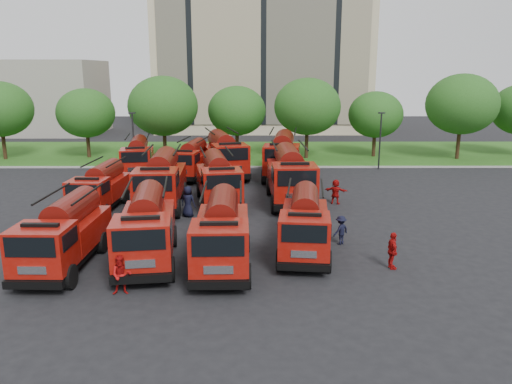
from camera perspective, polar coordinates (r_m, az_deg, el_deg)
ground at (r=28.44m, az=-1.72°, el=-4.12°), size 140.00×140.00×0.00m
lawn at (r=53.76m, az=-1.02°, el=4.50°), size 70.00×16.00×0.12m
curb at (r=45.78m, az=-1.15°, el=2.88°), size 70.00×0.30×0.14m
apartment_building at (r=75.09m, az=0.77°, el=16.67°), size 30.00×14.18×25.00m
side_building at (r=77.50m, az=-23.97°, el=9.87°), size 18.00×12.00×10.00m
tree_0 at (r=55.06m, az=-27.25°, el=8.42°), size 6.30×6.30×7.70m
tree_1 at (r=52.94m, az=-18.88°, el=8.53°), size 5.71×5.71×6.98m
tree_2 at (r=49.44m, az=-10.56°, el=9.64°), size 6.72×6.72×8.22m
tree_3 at (r=51.24m, az=-2.20°, el=9.25°), size 5.88×5.88×7.19m
tree_4 at (r=49.95m, az=5.90°, el=9.68°), size 6.55×6.55×8.01m
tree_5 at (r=52.19m, az=13.51°, el=8.59°), size 5.46×5.46×6.68m
tree_6 at (r=53.16m, az=22.48°, el=9.26°), size 6.89×6.89×8.42m
lamp_post_0 at (r=45.91m, az=-13.84°, el=6.08°), size 0.60×0.25×5.11m
lamp_post_1 at (r=46.03m, az=14.01°, el=6.09°), size 0.60×0.25×5.11m
fire_truck_0 at (r=24.21m, az=-21.04°, el=-4.45°), size 2.62×6.83×3.08m
fire_truck_1 at (r=23.75m, az=-12.42°, el=-3.98°), size 3.36×7.36×3.23m
fire_truck_2 at (r=22.70m, az=-3.93°, el=-4.62°), size 2.69×7.01×3.16m
fire_truck_3 at (r=24.36m, az=5.59°, el=-3.57°), size 2.97×6.76×2.98m
fire_truck_4 at (r=33.25m, az=-17.32°, el=0.49°), size 2.60×6.44×2.88m
fire_truck_5 at (r=33.01m, az=-10.77°, el=1.33°), size 3.14×7.81×3.50m
fire_truck_6 at (r=33.43m, az=-4.36°, el=1.48°), size 3.66×7.46×3.25m
fire_truck_7 at (r=33.65m, az=3.92°, el=1.89°), size 3.14×8.04×3.62m
fire_truck_8 at (r=43.36m, az=-13.34°, el=3.91°), size 3.38×7.15×3.13m
fire_truck_9 at (r=41.81m, az=-7.45°, el=3.70°), size 3.14×6.77×2.97m
fire_truck_10 at (r=42.15m, az=-3.67°, el=4.29°), size 4.54×8.29×3.59m
fire_truck_11 at (r=41.55m, az=3.06°, el=4.20°), size 3.58×8.22×3.63m
firefighter_0 at (r=23.16m, az=6.60°, el=-8.49°), size 0.88×0.87×1.96m
firefighter_1 at (r=21.11m, az=-14.98°, el=-11.19°), size 0.83×0.51×1.63m
firefighter_2 at (r=23.62m, az=15.20°, el=-8.45°), size 0.64×1.04×1.72m
firefighter_3 at (r=26.23m, az=9.60°, el=-5.88°), size 1.08×1.01×1.51m
firefighter_4 at (r=30.85m, az=-7.73°, el=-2.80°), size 1.09×0.91×1.91m
firefighter_5 at (r=33.88m, az=9.03°, el=-1.34°), size 1.68×1.14×1.67m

